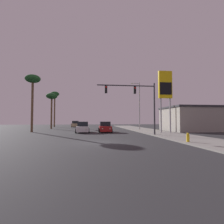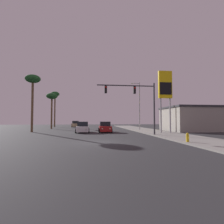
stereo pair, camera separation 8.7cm
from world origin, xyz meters
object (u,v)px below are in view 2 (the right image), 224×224
at_px(car_red, 105,127).
at_px(gas_station_sign, 165,88).
at_px(car_tan, 76,124).
at_px(car_white, 83,128).
at_px(traffic_light_mast, 138,98).
at_px(palm_tree_near, 33,82).
at_px(palm_tree_far, 55,96).
at_px(palm_tree_mid, 52,98).
at_px(street_lamp, 139,103).
at_px(fire_hydrant, 188,137).

distance_m(car_red, gas_station_sign, 10.99).
distance_m(car_tan, car_red, 22.03).
relative_size(car_white, traffic_light_mast, 0.59).
relative_size(traffic_light_mast, palm_tree_near, 0.79).
distance_m(car_white, car_red, 3.54).
xyz_separation_m(car_red, gas_station_sign, (8.52, -3.75, 5.86)).
distance_m(traffic_light_mast, gas_station_sign, 6.11).
height_order(car_tan, palm_tree_far, palm_tree_far).
bearing_deg(traffic_light_mast, car_red, 117.69).
distance_m(car_red, palm_tree_near, 13.83).
height_order(car_red, gas_station_sign, gas_station_sign).
height_order(car_white, palm_tree_far, palm_tree_far).
height_order(palm_tree_mid, palm_tree_near, palm_tree_near).
distance_m(traffic_light_mast, palm_tree_mid, 23.31).
xyz_separation_m(car_white, palm_tree_far, (-8.55, 21.91, 7.72)).
distance_m(street_lamp, palm_tree_far, 25.65).
distance_m(car_tan, palm_tree_near, 21.60).
relative_size(street_lamp, fire_hydrant, 11.84).
bearing_deg(gas_station_sign, fire_hydrant, -104.89).
height_order(traffic_light_mast, palm_tree_far, palm_tree_far).
distance_m(car_red, palm_tree_far, 25.81).
distance_m(car_tan, fire_hydrant, 37.26).
distance_m(street_lamp, fire_hydrant, 19.25).
bearing_deg(fire_hydrant, palm_tree_far, 116.58).
height_order(car_tan, gas_station_sign, gas_station_sign).
distance_m(car_white, palm_tree_near, 11.10).
bearing_deg(palm_tree_near, gas_station_sign, -14.52).
distance_m(gas_station_sign, palm_tree_near, 20.88).
bearing_deg(palm_tree_near, palm_tree_mid, 84.88).
xyz_separation_m(gas_station_sign, palm_tree_far, (-20.58, 25.22, 1.87)).
xyz_separation_m(car_white, car_red, (3.51, 0.44, 0.00)).
distance_m(car_tan, gas_station_sign, 29.54).
bearing_deg(fire_hydrant, car_tan, 108.96).
bearing_deg(fire_hydrant, street_lamp, 86.55).
distance_m(fire_hydrant, palm_tree_far, 40.62).
xyz_separation_m(car_red, fire_hydrant, (5.75, -14.14, -0.27)).
bearing_deg(car_tan, car_white, 99.66).
bearing_deg(palm_tree_mid, car_white, -58.72).
height_order(car_tan, palm_tree_near, palm_tree_near).
height_order(car_tan, car_red, same).
relative_size(car_white, fire_hydrant, 5.69).
relative_size(car_red, fire_hydrant, 5.69).
relative_size(gas_station_sign, palm_tree_far, 0.92).
bearing_deg(car_tan, palm_tree_mid, 67.59).
distance_m(car_tan, palm_tree_far, 9.61).
bearing_deg(car_tan, palm_tree_near, 77.05).
xyz_separation_m(car_tan, palm_tree_far, (-5.71, 0.38, 7.72)).
relative_size(palm_tree_far, palm_tree_near, 1.05).
relative_size(gas_station_sign, palm_tree_mid, 1.15).
height_order(traffic_light_mast, fire_hydrant, traffic_light_mast).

